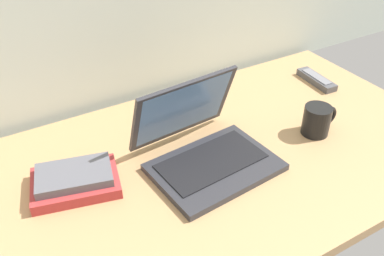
{
  "coord_description": "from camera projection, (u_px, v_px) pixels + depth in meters",
  "views": [
    {
      "loc": [
        -0.39,
        -0.73,
        0.74
      ],
      "look_at": [
        0.04,
        0.0,
        0.15
      ],
      "focal_mm": 39.67,
      "sensor_mm": 36.0,
      "label": 1
    }
  ],
  "objects": [
    {
      "name": "coffee_mug",
      "position": [
        317.0,
        120.0,
        1.2
      ],
      "size": [
        0.11,
        0.08,
        0.09
      ],
      "color": "black",
      "rests_on": "desk"
    },
    {
      "name": "laptop",
      "position": [
        204.0,
        146.0,
        1.1
      ],
      "size": [
        0.33,
        0.32,
        0.21
      ],
      "color": "#2D2D33",
      "rests_on": "desk"
    },
    {
      "name": "remote_control_near",
      "position": [
        316.0,
        79.0,
        1.46
      ],
      "size": [
        0.06,
        0.16,
        0.02
      ],
      "color": "#4C4C51",
      "rests_on": "desk"
    },
    {
      "name": "book_stack",
      "position": [
        75.0,
        180.0,
        1.02
      ],
      "size": [
        0.23,
        0.19,
        0.05
      ],
      "color": "#B23333",
      "rests_on": "desk"
    },
    {
      "name": "desk",
      "position": [
        178.0,
        176.0,
        1.09
      ],
      "size": [
        1.6,
        0.76,
        0.03
      ],
      "color": "tan",
      "rests_on": "ground"
    }
  ]
}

